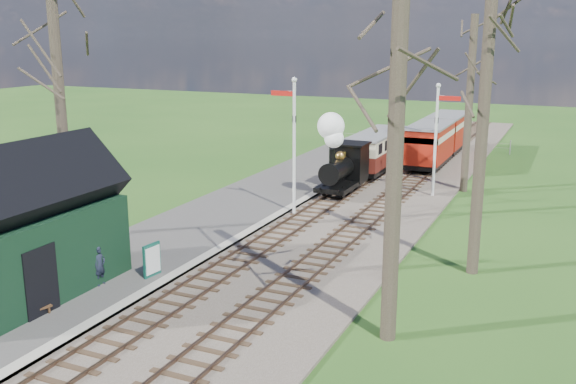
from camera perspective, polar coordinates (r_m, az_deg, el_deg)
name	(u,v)px	position (r m, az deg, el deg)	size (l,w,h in m)	color
distant_hills	(477,248)	(78.39, 16.48, -4.76)	(114.40, 48.00, 22.02)	#385B23
ballast_bed	(375,191)	(33.90, 7.75, 0.13)	(8.00, 60.00, 0.10)	brown
track_near	(352,187)	(34.26, 5.68, 0.42)	(1.60, 60.00, 0.15)	brown
track_far	(399,192)	(33.55, 9.88, -0.01)	(1.60, 60.00, 0.15)	brown
platform	(218,218)	(28.62, -6.23, -2.28)	(5.00, 44.00, 0.20)	#474442
coping_strip	(265,224)	(27.55, -2.10, -2.83)	(0.40, 44.00, 0.21)	#B2AD9E
station_shed	(25,229)	(20.98, -22.33, -3.09)	(3.25, 6.30, 4.78)	black
semaphore_near	(293,137)	(28.36, 0.43, 4.95)	(1.22, 0.24, 6.22)	silver
semaphore_far	(437,132)	(32.55, 13.15, 5.25)	(1.22, 0.24, 5.72)	silver
bare_trees	(279,119)	(21.96, -0.82, 6.52)	(15.51, 22.39, 12.00)	#382D23
fence_line	(419,141)	(47.35, 11.54, 4.48)	(12.60, 0.08, 1.00)	slate
locomotive	(341,158)	(32.33, 4.77, 3.00)	(1.68, 3.93, 4.21)	black
coach	(376,149)	(38.09, 7.86, 3.77)	(1.96, 6.73, 2.07)	black
red_carriage_a	(430,145)	(39.76, 12.47, 4.14)	(2.12, 5.25, 2.23)	black
red_carriage_b	(447,132)	(45.10, 13.96, 5.17)	(2.12, 5.25, 2.23)	black
sign_board	(152,260)	(21.76, -11.99, -5.92)	(0.18, 0.77, 1.12)	#0F493B
bench	(26,306)	(19.84, -22.29, -9.32)	(0.76, 1.36, 0.74)	#462D19
person	(100,266)	(21.40, -16.41, -6.30)	(0.47, 0.31, 1.29)	#191E2E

